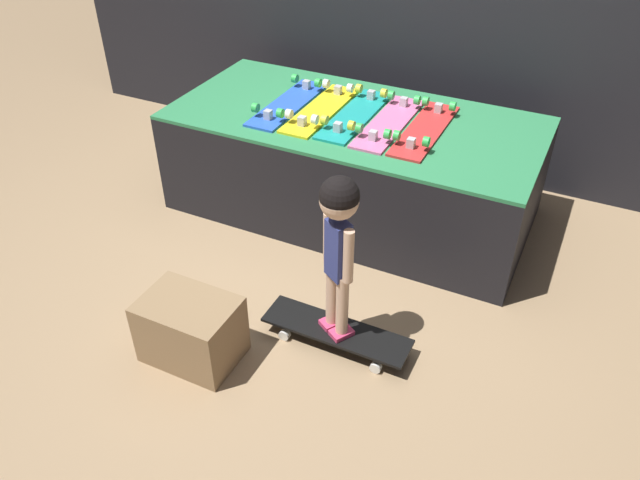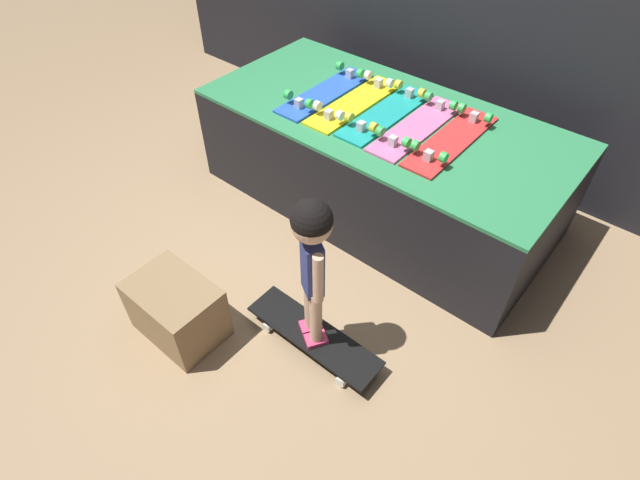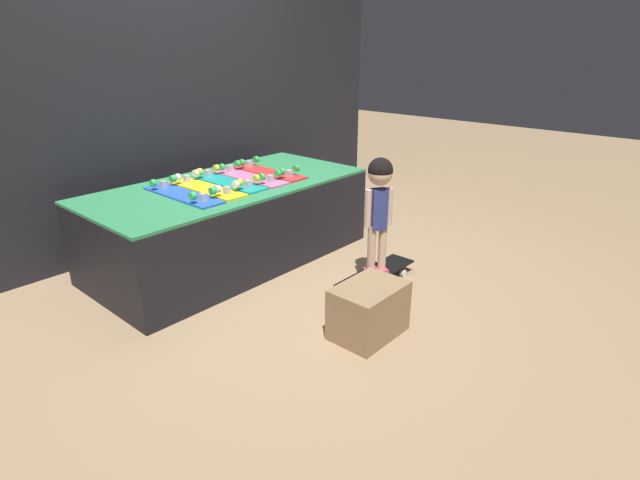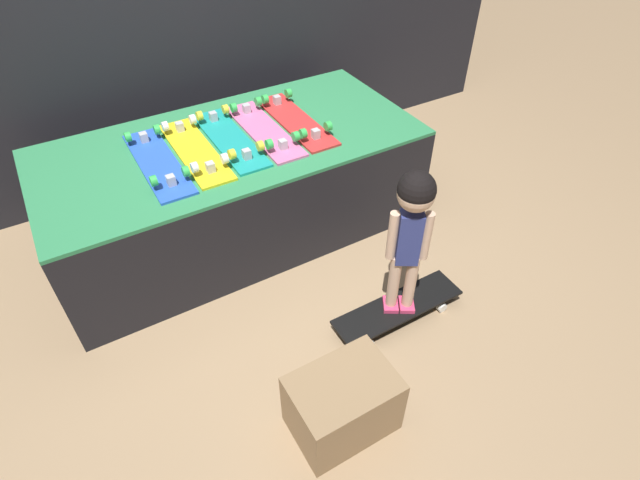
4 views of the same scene
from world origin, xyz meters
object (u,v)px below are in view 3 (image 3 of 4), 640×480
Objects in this scene: skateboard_blue_on_rack at (183,194)px; skateboard_teal_on_rack at (228,181)px; skateboard_pink_on_rack at (249,176)px; child at (379,194)px; skateboard_red_on_rack at (268,171)px; skateboard_on_floor at (376,274)px; storage_box at (369,310)px; skateboard_yellow_on_rack at (206,187)px.

skateboard_blue_on_rack is 0.41m from skateboard_teal_on_rack.
skateboard_pink_on_rack is 0.87× the size of child.
skateboard_teal_on_rack is 0.87× the size of child.
skateboard_blue_on_rack and skateboard_teal_on_rack have the same top height.
skateboard_blue_on_rack is 1.00× the size of skateboard_red_on_rack.
skateboard_pink_on_rack reaches higher than skateboard_on_floor.
skateboard_teal_on_rack is at bearing 141.46° from child.
skateboard_pink_on_rack is 1.67× the size of storage_box.
child is (0.19, -1.09, 0.03)m from skateboard_pink_on_rack.
child is at bearing -79.96° from skateboard_pink_on_rack.
skateboard_yellow_on_rack is at bearing 150.77° from child.
storage_box is (-0.58, -1.45, -0.48)m from skateboard_red_on_rack.
skateboard_yellow_on_rack and skateboard_pink_on_rack have the same top height.
child is (0.40, -1.10, 0.03)m from skateboard_teal_on_rack.
skateboard_pink_on_rack is at bearing 1.48° from skateboard_yellow_on_rack.
skateboard_blue_on_rack is at bearing 127.23° from skateboard_on_floor.
skateboard_pink_on_rack is at bearing -178.20° from skateboard_red_on_rack.
skateboard_blue_on_rack is at bearing 99.94° from storage_box.
skateboard_blue_on_rack and skateboard_red_on_rack have the same top height.
skateboard_yellow_on_rack is at bearing 91.70° from storage_box.
skateboard_teal_on_rack reaches higher than skateboard_on_floor.
skateboard_teal_on_rack is (0.21, 0.02, 0.00)m from skateboard_yellow_on_rack.
storage_box is (-0.16, -1.45, -0.48)m from skateboard_teal_on_rack.
skateboard_red_on_rack is 1.67× the size of storage_box.
skateboard_on_floor is at bearing -79.96° from skateboard_pink_on_rack.
skateboard_yellow_on_rack is at bearing -178.41° from skateboard_red_on_rack.
child is at bearing -90.69° from skateboard_red_on_rack.
child reaches higher than skateboard_blue_on_rack.
storage_box is at bearing -80.06° from skateboard_blue_on_rack.
skateboard_red_on_rack is 1.23m from skateboard_on_floor.
skateboard_teal_on_rack is at bearing 179.79° from skateboard_red_on_rack.
skateboard_blue_on_rack is at bearing -177.93° from skateboard_pink_on_rack.
skateboard_blue_on_rack reaches higher than skateboard_on_floor.
storage_box is (-0.56, -0.35, -0.51)m from child.
child reaches higher than skateboard_teal_on_rack.
skateboard_yellow_on_rack and skateboard_red_on_rack have the same top height.
skateboard_blue_on_rack and skateboard_yellow_on_rack have the same top height.
skateboard_blue_on_rack is at bearing -175.80° from skateboard_teal_on_rack.
skateboard_pink_on_rack is 1.57m from storage_box.
skateboard_red_on_rack is 1.01× the size of skateboard_on_floor.
child reaches higher than skateboard_red_on_rack.
skateboard_red_on_rack is 1.63m from storage_box.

